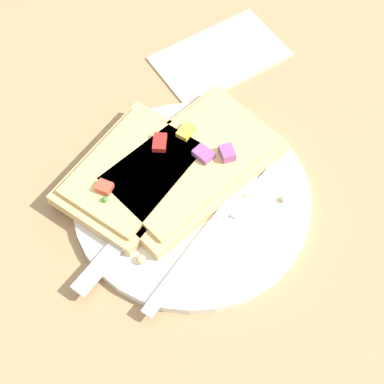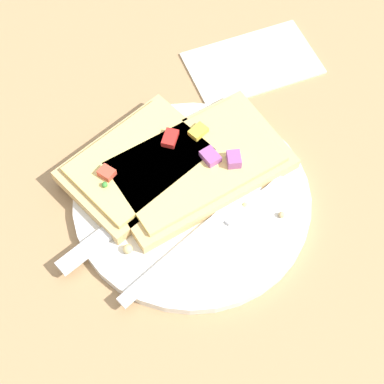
{
  "view_description": "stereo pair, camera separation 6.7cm",
  "coord_description": "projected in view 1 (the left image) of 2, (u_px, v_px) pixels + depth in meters",
  "views": [
    {
      "loc": [
        -0.19,
        -0.29,
        0.6
      ],
      "look_at": [
        0.0,
        0.0,
        0.02
      ],
      "focal_mm": 60.0,
      "sensor_mm": 36.0,
      "label": 1
    },
    {
      "loc": [
        -0.13,
        -0.32,
        0.6
      ],
      "look_at": [
        0.0,
        0.0,
        0.02
      ],
      "focal_mm": 60.0,
      "sensor_mm": 36.0,
      "label": 2
    }
  ],
  "objects": [
    {
      "name": "ground_plane",
      "position": [
        192.0,
        202.0,
        0.69
      ],
      "size": [
        4.0,
        4.0,
        0.0
      ],
      "primitive_type": "plane",
      "color": "#9E7A51"
    },
    {
      "name": "pizza_slice_main",
      "position": [
        190.0,
        165.0,
        0.69
      ],
      "size": [
        0.21,
        0.15,
        0.03
      ],
      "rotation": [
        0.0,
        0.0,
        0.19
      ],
      "color": "tan",
      "rests_on": "plate"
    },
    {
      "name": "plate",
      "position": [
        192.0,
        200.0,
        0.69
      ],
      "size": [
        0.25,
        0.25,
        0.01
      ],
      "color": "silver",
      "rests_on": "ground"
    },
    {
      "name": "knife",
      "position": [
        134.0,
        227.0,
        0.66
      ],
      "size": [
        0.2,
        0.09,
        0.01
      ],
      "rotation": [
        0.0,
        0.0,
        6.65
      ],
      "color": "silver",
      "rests_on": "plate"
    },
    {
      "name": "fork",
      "position": [
        217.0,
        222.0,
        0.67
      ],
      "size": [
        0.21,
        0.1,
        0.01
      ],
      "rotation": [
        0.0,
        0.0,
        6.68
      ],
      "color": "silver",
      "rests_on": "plate"
    },
    {
      "name": "crumb_scatter",
      "position": [
        166.0,
        235.0,
        0.66
      ],
      "size": [
        0.17,
        0.06,
        0.01
      ],
      "color": "tan",
      "rests_on": "plate"
    },
    {
      "name": "pizza_slice_corner",
      "position": [
        134.0,
        173.0,
        0.69
      ],
      "size": [
        0.19,
        0.16,
        0.03
      ],
      "rotation": [
        0.0,
        0.0,
        0.38
      ],
      "color": "tan",
      "rests_on": "plate"
    },
    {
      "name": "napkin",
      "position": [
        220.0,
        56.0,
        0.8
      ],
      "size": [
        0.16,
        0.09,
        0.01
      ],
      "color": "beige",
      "rests_on": "ground"
    }
  ]
}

